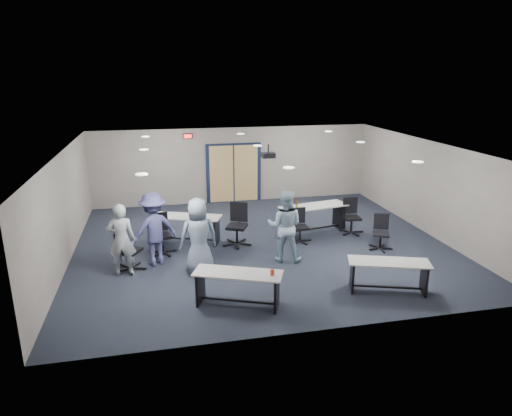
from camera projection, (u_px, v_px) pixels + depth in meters
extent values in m
plane|color=black|center=(261.00, 244.00, 12.64)|extent=(10.00, 10.00, 0.00)
cube|color=gray|center=(233.00, 165.00, 16.46)|extent=(10.00, 0.04, 2.70)
cube|color=gray|center=(319.00, 263.00, 8.05)|extent=(10.00, 0.04, 2.70)
cube|color=gray|center=(64.00, 209.00, 11.23)|extent=(0.04, 9.00, 2.70)
cube|color=gray|center=(428.00, 188.00, 13.28)|extent=(0.04, 9.00, 2.70)
cube|color=white|center=(262.00, 147.00, 11.87)|extent=(10.00, 9.00, 0.04)
cube|color=black|center=(234.00, 173.00, 16.52)|extent=(2.00, 0.06, 2.20)
cube|color=tan|center=(222.00, 174.00, 16.41)|extent=(0.85, 0.04, 2.05)
cube|color=tan|center=(246.00, 173.00, 16.60)|extent=(0.85, 0.04, 2.05)
cube|color=black|center=(188.00, 136.00, 15.77)|extent=(0.32, 0.05, 0.18)
cube|color=#FF0C0C|center=(188.00, 136.00, 15.74)|extent=(0.26, 0.02, 0.12)
cylinder|color=black|center=(268.00, 149.00, 12.43)|extent=(0.04, 0.04, 0.24)
cube|color=black|center=(268.00, 155.00, 12.48)|extent=(0.35, 0.30, 0.14)
cylinder|color=black|center=(270.00, 156.00, 12.34)|extent=(0.08, 0.03, 0.08)
cube|color=beige|center=(238.00, 273.00, 9.16)|extent=(1.88, 1.23, 0.03)
cube|color=black|center=(200.00, 286.00, 9.40)|extent=(0.25, 0.52, 0.70)
cube|color=black|center=(277.00, 293.00, 9.13)|extent=(0.25, 0.52, 0.70)
cube|color=black|center=(238.00, 300.00, 9.34)|extent=(1.49, 0.65, 0.04)
cylinder|color=red|center=(272.00, 272.00, 9.02)|extent=(0.08, 0.08, 0.12)
cube|color=beige|center=(389.00, 262.00, 9.77)|extent=(1.81, 1.09, 0.03)
cube|color=black|center=(352.00, 275.00, 9.95)|extent=(0.21, 0.51, 0.67)
cube|color=black|center=(424.00, 279.00, 9.79)|extent=(0.21, 0.51, 0.67)
cube|color=black|center=(387.00, 287.00, 9.94)|extent=(1.46, 0.54, 0.04)
cube|color=beige|center=(187.00, 217.00, 12.60)|extent=(1.99, 1.26, 0.03)
cube|color=black|center=(158.00, 228.00, 12.83)|extent=(0.25, 0.56, 0.73)
cube|color=black|center=(217.00, 231.00, 12.59)|extent=(0.25, 0.56, 0.73)
cube|color=black|center=(188.00, 238.00, 12.78)|extent=(1.59, 0.65, 0.04)
cube|color=beige|center=(314.00, 206.00, 13.36)|extent=(2.12, 1.05, 0.03)
cube|color=black|center=(286.00, 223.00, 13.14)|extent=(0.17, 0.62, 0.79)
cube|color=black|center=(339.00, 216.00, 13.82)|extent=(0.17, 0.62, 0.79)
cube|color=black|center=(313.00, 229.00, 13.56)|extent=(1.78, 0.40, 0.05)
imported|color=#99A4A7|center=(122.00, 240.00, 10.52)|extent=(0.67, 0.47, 1.74)
imported|color=slate|center=(198.00, 236.00, 10.62)|extent=(0.97, 0.70, 1.83)
imported|color=#96B4C6|center=(285.00, 226.00, 11.34)|extent=(1.08, 0.97, 1.83)
imported|color=#3E3F70|center=(154.00, 229.00, 11.10)|extent=(1.36, 1.10, 1.83)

